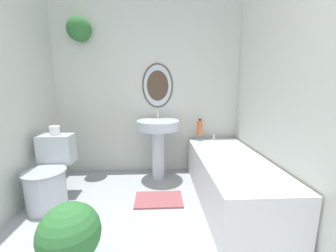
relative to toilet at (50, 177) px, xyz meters
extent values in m
cube|color=silver|center=(1.03, 0.91, 0.89)|extent=(2.72, 0.06, 2.40)
ellipsoid|color=#4C3828|center=(1.16, 0.87, 0.96)|extent=(0.44, 0.02, 0.62)
ellipsoid|color=silver|center=(1.16, 0.86, 0.96)|extent=(0.40, 0.01, 0.58)
cylinder|color=silver|center=(0.15, 0.79, 1.75)|extent=(0.14, 0.14, 0.08)
sphere|color=#2D6B33|center=(0.15, 0.79, 1.68)|extent=(0.31, 0.31, 0.31)
cube|color=silver|center=(2.37, -0.49, 0.89)|extent=(0.06, 2.87, 2.40)
cylinder|color=silver|center=(0.00, -0.09, -0.12)|extent=(0.39, 0.39, 0.39)
cylinder|color=#A0A9B1|center=(0.00, -0.09, 0.09)|extent=(0.42, 0.42, 0.02)
cube|color=silver|center=(0.00, 0.21, 0.25)|extent=(0.36, 0.21, 0.33)
cylinder|color=silver|center=(1.16, 0.56, 0.04)|extent=(0.17, 0.17, 0.70)
cylinder|color=silver|center=(1.16, 0.56, 0.45)|extent=(0.56, 0.56, 0.12)
cylinder|color=silver|center=(1.16, 0.72, 0.56)|extent=(0.02, 0.02, 0.10)
cube|color=silver|center=(1.97, -0.01, -0.06)|extent=(0.70, 1.68, 0.49)
cube|color=silver|center=(1.97, -0.01, 0.16)|extent=(0.60, 1.58, 0.04)
cylinder|color=silver|center=(1.97, 0.73, 0.22)|extent=(0.04, 0.04, 0.08)
cylinder|color=#DB6633|center=(1.76, 0.74, 0.37)|extent=(0.08, 0.08, 0.21)
cylinder|color=black|center=(1.76, 0.74, 0.48)|extent=(0.04, 0.04, 0.02)
sphere|color=#2D6B33|center=(0.58, -0.90, 0.01)|extent=(0.40, 0.40, 0.40)
cube|color=#934C51|center=(1.16, 0.00, -0.30)|extent=(0.53, 0.34, 0.02)
cylinder|color=white|center=(0.00, 0.21, 0.46)|extent=(0.11, 0.11, 0.10)
camera|label=1|loc=(1.16, -2.11, 0.95)|focal=22.00mm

